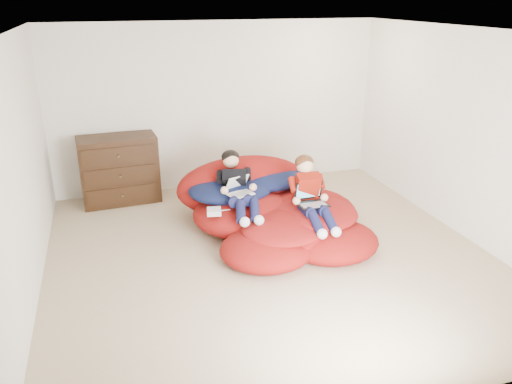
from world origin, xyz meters
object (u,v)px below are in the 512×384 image
object	(u,v)px
dresser	(119,169)
laptop_black	(311,198)
younger_boy	(310,192)
laptop_white	(239,189)
beanbag_pile	(273,211)
older_boy	(237,183)

from	to	relation	value
dresser	laptop_black	distance (m)	2.93
dresser	laptop_black	world-z (taller)	dresser
younger_boy	laptop_white	bearing A→B (deg)	152.02
beanbag_pile	laptop_black	bearing A→B (deg)	-51.45
dresser	younger_boy	bearing A→B (deg)	-42.70
dresser	beanbag_pile	distance (m)	2.41
younger_boy	laptop_black	xyz separation A→B (m)	(0.00, -0.03, -0.07)
dresser	older_boy	size ratio (longest dim) A/B	0.98
laptop_white	beanbag_pile	bearing A→B (deg)	-2.28
older_boy	laptop_black	distance (m)	0.94
dresser	younger_boy	world-z (taller)	younger_boy
beanbag_pile	laptop_white	size ratio (longest dim) A/B	5.74
dresser	beanbag_pile	world-z (taller)	dresser
older_boy	laptop_white	world-z (taller)	older_boy
beanbag_pile	younger_boy	world-z (taller)	younger_boy
laptop_white	laptop_black	bearing A→B (deg)	-29.42
dresser	laptop_black	size ratio (longest dim) A/B	3.08
dresser	laptop_white	world-z (taller)	dresser
beanbag_pile	dresser	bearing A→B (deg)	138.80
dresser	younger_boy	size ratio (longest dim) A/B	1.16
dresser	beanbag_pile	xyz separation A→B (m)	(1.81, -1.58, -0.22)
dresser	laptop_white	distance (m)	2.08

